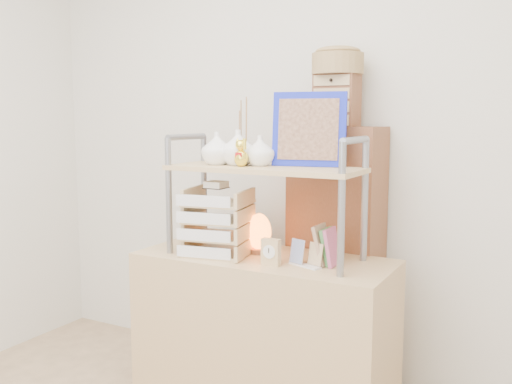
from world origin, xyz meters
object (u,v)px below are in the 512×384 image
desk (264,334)px  letter_tray (217,225)px  cabinet (335,260)px  salt_lamp (259,233)px

desk → letter_tray: 0.56m
cabinet → desk: bearing=-116.9°
cabinet → salt_lamp: cabinet is taller
letter_tray → desk: bearing=17.4°
desk → cabinet: bearing=59.8°
letter_tray → salt_lamp: bearing=38.2°
salt_lamp → letter_tray: bearing=-141.8°
letter_tray → salt_lamp: (0.16, 0.12, -0.04)m
desk → cabinet: size_ratio=0.89×
salt_lamp → desk: bearing=-44.7°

